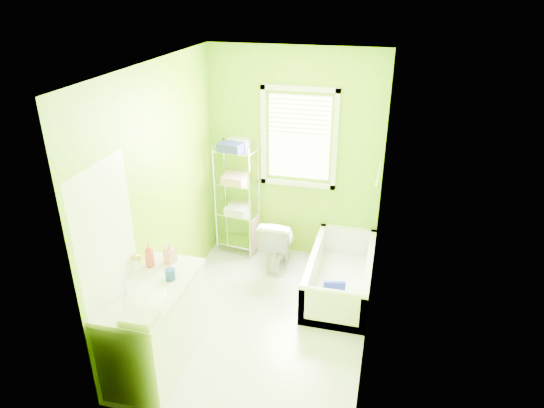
% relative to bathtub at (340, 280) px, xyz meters
% --- Properties ---
extents(ground, '(2.90, 2.90, 0.00)m').
position_rel_bathtub_xyz_m(ground, '(-0.71, -0.68, -0.15)').
color(ground, silver).
rests_on(ground, ground).
extents(room_envelope, '(2.14, 2.94, 2.62)m').
position_rel_bathtub_xyz_m(room_envelope, '(-0.71, -0.68, 1.39)').
color(room_envelope, '#77B008').
rests_on(room_envelope, ground).
extents(window, '(0.92, 0.05, 1.22)m').
position_rel_bathtub_xyz_m(window, '(-0.66, 0.75, 1.46)').
color(window, white).
rests_on(window, ground).
extents(door, '(0.09, 0.80, 2.00)m').
position_rel_bathtub_xyz_m(door, '(-1.74, -1.68, 0.85)').
color(door, white).
rests_on(door, ground).
extents(right_wall_decor, '(0.04, 1.48, 1.17)m').
position_rel_bathtub_xyz_m(right_wall_decor, '(0.33, -0.70, 1.17)').
color(right_wall_decor, '#420716').
rests_on(right_wall_decor, ground).
extents(bathtub, '(0.69, 1.48, 0.48)m').
position_rel_bathtub_xyz_m(bathtub, '(0.00, 0.00, 0.00)').
color(bathtub, white).
rests_on(bathtub, ground).
extents(toilet, '(0.39, 0.67, 0.68)m').
position_rel_bathtub_xyz_m(toilet, '(-0.81, 0.37, 0.19)').
color(toilet, white).
rests_on(toilet, ground).
extents(vanity, '(0.57, 1.12, 1.08)m').
position_rel_bathtub_xyz_m(vanity, '(-1.48, -1.54, 0.30)').
color(vanity, white).
rests_on(vanity, ground).
extents(wire_shelf_unit, '(0.53, 0.43, 1.50)m').
position_rel_bathtub_xyz_m(wire_shelf_unit, '(-1.38, 0.60, 0.76)').
color(wire_shelf_unit, silver).
rests_on(wire_shelf_unit, ground).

